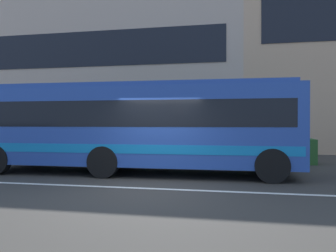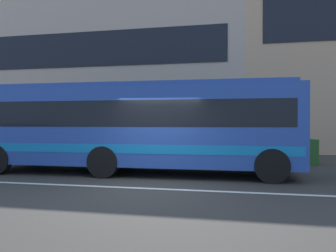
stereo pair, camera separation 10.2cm
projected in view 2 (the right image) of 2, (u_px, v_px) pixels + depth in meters
ground_plane at (147, 189)px, 8.54m from camera, size 160.00×160.00×0.00m
lane_centre_line at (147, 188)px, 8.54m from camera, size 60.00×0.16×0.01m
hedge_row_far at (169, 149)px, 14.89m from camera, size 12.62×1.10×1.05m
apartment_block_left at (89, 76)px, 25.85m from camera, size 23.89×10.73×10.87m
transit_bus at (134, 124)px, 11.20m from camera, size 10.95×2.73×3.04m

